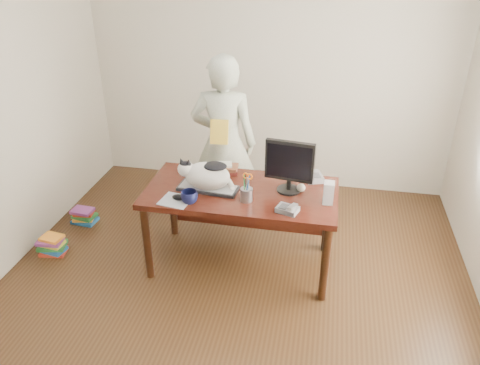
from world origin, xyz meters
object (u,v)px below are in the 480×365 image
at_px(book_pile_a, 52,245).
at_px(coffee_mug, 189,197).
at_px(person, 224,143).
at_px(book_pile_b, 84,216).
at_px(keyboard, 208,188).
at_px(book_stack, 225,168).
at_px(cat, 206,174).
at_px(mouse, 179,197).
at_px(calculator, 314,177).
at_px(monitor, 290,164).
at_px(pen_cup, 247,193).
at_px(baseball, 301,188).
at_px(phone, 288,209).
at_px(desk, 243,201).
at_px(speaker, 329,193).

bearing_deg(book_pile_a, coffee_mug, -3.44).
distance_m(person, book_pile_b, 1.66).
relative_size(keyboard, book_stack, 2.11).
bearing_deg(keyboard, book_pile_b, 169.94).
xyz_separation_m(cat, book_pile_b, (-1.43, 0.39, -0.82)).
xyz_separation_m(mouse, calculator, (1.05, 0.56, 0.00)).
xyz_separation_m(monitor, calculator, (0.20, 0.26, -0.23)).
height_order(monitor, book_pile_b, monitor).
distance_m(pen_cup, book_pile_b, 2.01).
bearing_deg(baseball, phone, -102.23).
distance_m(monitor, baseball, 0.24).
bearing_deg(pen_cup, mouse, -170.60).
xyz_separation_m(book_pile_a, book_pile_b, (0.03, 0.55, -0.02)).
bearing_deg(monitor, book_pile_b, 179.28).
bearing_deg(desk, pen_cup, -72.70).
relative_size(coffee_mug, baseball, 1.89).
relative_size(monitor, person, 0.26).
relative_size(book_stack, book_pile_b, 0.95).
height_order(monitor, book_pile_a, monitor).
distance_m(cat, calculator, 0.95).
distance_m(speaker, book_pile_b, 2.59).
bearing_deg(mouse, phone, 7.79).
bearing_deg(monitor, mouse, -153.02).
xyz_separation_m(book_stack, book_pile_b, (-1.52, 0.05, -0.71)).
distance_m(speaker, book_pile_a, 2.58).
bearing_deg(cat, calculator, 27.17).
relative_size(speaker, book_pile_a, 0.68).
bearing_deg(pen_cup, monitor, 34.58).
distance_m(keyboard, mouse, 0.28).
relative_size(book_stack, person, 0.14).
relative_size(book_pile_a, book_pile_b, 1.05).
distance_m(desk, baseball, 0.53).
distance_m(cat, book_stack, 0.37).
xyz_separation_m(cat, pen_cup, (0.37, -0.12, -0.07)).
bearing_deg(desk, mouse, -144.60).
bearing_deg(person, book_pile_a, 27.61).
bearing_deg(coffee_mug, desk, 44.83).
bearing_deg(phone, coffee_mug, -160.88).
bearing_deg(monitor, book_pile_a, -165.94).
relative_size(pen_cup, person, 0.15).
height_order(cat, book_pile_a, cat).
bearing_deg(book_stack, phone, -49.28).
xyz_separation_m(cat, baseball, (0.78, 0.12, -0.11)).
relative_size(desk, person, 0.93).
distance_m(monitor, person, 0.94).
distance_m(monitor, mouse, 0.93).
bearing_deg(speaker, book_stack, 157.54).
height_order(speaker, calculator, speaker).
xyz_separation_m(keyboard, cat, (-0.02, -0.00, 0.13)).
xyz_separation_m(pen_cup, mouse, (-0.54, -0.09, -0.05)).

